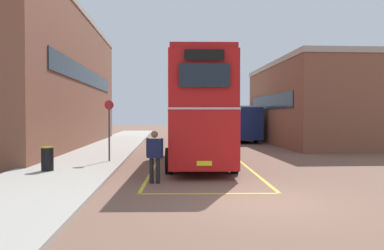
{
  "coord_description": "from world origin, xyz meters",
  "views": [
    {
      "loc": [
        -2.48,
        -9.99,
        2.25
      ],
      "look_at": [
        -1.18,
        10.44,
        1.75
      ],
      "focal_mm": 37.03,
      "sensor_mm": 36.0,
      "label": 1
    }
  ],
  "objects_px": {
    "litter_bin": "(47,159)",
    "double_decker_bus": "(199,110)",
    "pedestrian_boarding": "(155,153)",
    "single_deck_bus": "(232,122)",
    "bus_stop_sign": "(109,125)"
  },
  "relations": [
    {
      "from": "pedestrian_boarding",
      "to": "bus_stop_sign",
      "type": "relative_size",
      "value": 0.62
    },
    {
      "from": "double_decker_bus",
      "to": "single_deck_bus",
      "type": "relative_size",
      "value": 1.06
    },
    {
      "from": "pedestrian_boarding",
      "to": "litter_bin",
      "type": "distance_m",
      "value": 4.74
    },
    {
      "from": "single_deck_bus",
      "to": "litter_bin",
      "type": "height_order",
      "value": "single_deck_bus"
    },
    {
      "from": "pedestrian_boarding",
      "to": "litter_bin",
      "type": "bearing_deg",
      "value": 151.37
    },
    {
      "from": "single_deck_bus",
      "to": "litter_bin",
      "type": "distance_m",
      "value": 22.38
    },
    {
      "from": "litter_bin",
      "to": "bus_stop_sign",
      "type": "relative_size",
      "value": 0.33
    },
    {
      "from": "double_decker_bus",
      "to": "litter_bin",
      "type": "height_order",
      "value": "double_decker_bus"
    },
    {
      "from": "pedestrian_boarding",
      "to": "litter_bin",
      "type": "xyz_separation_m",
      "value": [
        -4.14,
        2.26,
        -0.41
      ]
    },
    {
      "from": "litter_bin",
      "to": "double_decker_bus",
      "type": "bearing_deg",
      "value": 27.0
    },
    {
      "from": "single_deck_bus",
      "to": "bus_stop_sign",
      "type": "height_order",
      "value": "single_deck_bus"
    },
    {
      "from": "pedestrian_boarding",
      "to": "single_deck_bus",
      "type": "bearing_deg",
      "value": 74.23
    },
    {
      "from": "pedestrian_boarding",
      "to": "bus_stop_sign",
      "type": "distance_m",
      "value": 5.91
    },
    {
      "from": "double_decker_bus",
      "to": "litter_bin",
      "type": "relative_size",
      "value": 11.41
    },
    {
      "from": "single_deck_bus",
      "to": "litter_bin",
      "type": "relative_size",
      "value": 10.72
    }
  ]
}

